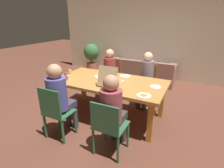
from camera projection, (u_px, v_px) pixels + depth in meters
ground_plane at (110, 115)px, 3.64m from camera, size 20.00×20.00×0.00m
back_wall at (152, 36)px, 5.65m from camera, size 6.56×0.12×2.66m
dining_table at (110, 85)px, 3.40m from camera, size 2.13×1.10×0.76m
chair_0 at (147, 83)px, 4.08m from camera, size 0.39×0.39×0.89m
person_0 at (146, 76)px, 3.88m from camera, size 0.28×0.52×1.21m
chair_1 at (112, 75)px, 4.45m from camera, size 0.44×0.41×0.94m
person_1 at (109, 70)px, 4.26m from camera, size 0.30×0.49×1.20m
chair_2 at (108, 125)px, 2.43m from camera, size 0.44×0.41×0.87m
person_2 at (113, 107)px, 2.48m from camera, size 0.31×0.49×1.21m
chair_3 at (55, 112)px, 2.79m from camera, size 0.43×0.38×0.92m
person_3 at (60, 95)px, 2.81m from camera, size 0.31×0.49×1.26m
pizza_box_0 at (112, 81)px, 3.19m from camera, size 0.36×0.47×0.37m
plate_0 at (144, 95)px, 2.71m from camera, size 0.23×0.23×0.03m
plate_1 at (125, 76)px, 3.62m from camera, size 0.23×0.23×0.01m
plate_2 at (100, 76)px, 3.59m from camera, size 0.23×0.23×0.03m
plate_3 at (155, 87)px, 3.05m from camera, size 0.20×0.20×0.01m
drinking_glass_0 at (70, 72)px, 3.73m from camera, size 0.08×0.08×0.10m
drinking_glass_1 at (66, 75)px, 3.50m from camera, size 0.07×0.07×0.11m
drinking_glass_2 at (68, 78)px, 3.38m from camera, size 0.06×0.06×0.10m
couch at (139, 73)px, 5.52m from camera, size 2.13×0.77×0.72m
potted_plant at (91, 55)px, 6.46m from camera, size 0.55×0.55×1.02m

